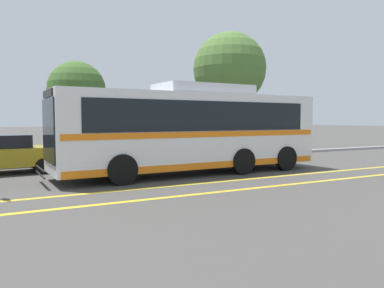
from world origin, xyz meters
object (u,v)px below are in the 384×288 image
object	(u,v)px
transit_bus	(192,128)
tree_0	(77,90)
tree_1	(230,69)
parked_car_1	(1,154)
parked_car_2	(149,149)

from	to	relation	value
transit_bus	tree_0	bearing A→B (deg)	12.26
tree_1	transit_bus	bearing A→B (deg)	-130.08
transit_bus	tree_0	xyz separation A→B (m)	(-2.48, 9.85, 2.07)
transit_bus	parked_car_1	size ratio (longest dim) A/B	2.36
parked_car_2	tree_0	bearing A→B (deg)	21.97
parked_car_1	parked_car_2	distance (m)	6.27
transit_bus	parked_car_2	xyz separation A→B (m)	(-0.34, 3.72, -1.07)
parked_car_1	transit_bus	bearing A→B (deg)	-120.46
transit_bus	tree_1	xyz separation A→B (m)	(8.00, 9.51, 3.91)
parked_car_2	transit_bus	bearing A→B (deg)	-172.12
parked_car_1	tree_0	distance (m)	8.23
tree_0	tree_1	world-z (taller)	tree_1
transit_bus	tree_0	size ratio (longest dim) A/B	1.97
tree_1	parked_car_2	bearing A→B (deg)	-145.25
parked_car_1	tree_1	distance (m)	16.57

